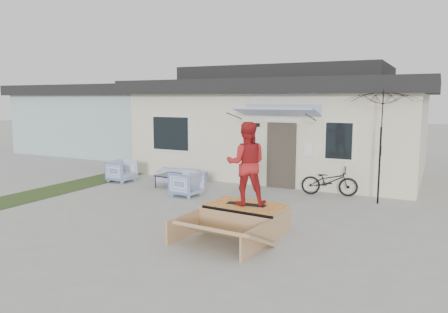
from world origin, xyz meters
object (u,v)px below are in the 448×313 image
at_px(patio_umbrella, 381,140).
at_px(skater, 246,162).
at_px(coffee_table, 171,181).
at_px(skateboard, 246,204).
at_px(bicycle, 330,178).
at_px(loveseat, 181,172).
at_px(armchair_right, 186,182).
at_px(armchair_left, 122,170).
at_px(skate_ramp, 245,218).

bearing_deg(patio_umbrella, skater, -120.98).
xyz_separation_m(coffee_table, skateboard, (4.03, -3.10, 0.38)).
relative_size(bicycle, skateboard, 1.89).
bearing_deg(skater, coffee_table, -61.14).
bearing_deg(skater, loveseat, -66.98).
height_order(skateboard, skater, skater).
relative_size(coffee_table, skater, 0.45).
bearing_deg(armchair_right, patio_umbrella, 111.07).
distance_m(armchair_right, coffee_table, 1.41).
relative_size(coffee_table, skateboard, 0.94).
xyz_separation_m(coffee_table, bicycle, (4.88, 1.08, 0.32)).
bearing_deg(patio_umbrella, coffee_table, -173.86).
bearing_deg(armchair_right, bicycle, 121.83).
xyz_separation_m(loveseat, skateboard, (4.21, -3.98, 0.24)).
xyz_separation_m(armchair_left, patio_umbrella, (8.31, 0.72, 1.34)).
relative_size(loveseat, armchair_right, 2.15).
relative_size(loveseat, skate_ramp, 0.78).
xyz_separation_m(armchair_right, patio_umbrella, (5.20, 1.54, 1.35)).
relative_size(armchair_left, armchair_right, 1.02).
height_order(armchair_left, skater, skater).
bearing_deg(bicycle, skate_ramp, 156.01).
height_order(armchair_left, patio_umbrella, patio_umbrella).
bearing_deg(loveseat, skateboard, 127.81).
bearing_deg(skate_ramp, skateboard, 90.00).
height_order(bicycle, skater, skater).
distance_m(armchair_right, skater, 3.85).
xyz_separation_m(armchair_left, armchair_right, (3.11, -0.82, -0.01)).
relative_size(armchair_left, skater, 0.46).
distance_m(coffee_table, patio_umbrella, 6.52).
height_order(armchair_left, bicycle, bicycle).
xyz_separation_m(armchair_right, skateboard, (2.93, -2.24, 0.18)).
bearing_deg(coffee_table, bicycle, 12.53).
xyz_separation_m(armchair_right, skater, (2.93, -2.24, 1.10)).
bearing_deg(skater, armchair_right, -60.98).
distance_m(coffee_table, skater, 5.25).
height_order(bicycle, skateboard, bicycle).
distance_m(armchair_left, skate_ramp, 6.79).
relative_size(coffee_table, bicycle, 0.50).
xyz_separation_m(coffee_table, skater, (4.03, -3.10, 1.30)).
bearing_deg(coffee_table, loveseat, 101.45).
distance_m(loveseat, patio_umbrella, 6.64).
relative_size(armchair_left, bicycle, 0.50).
relative_size(loveseat, bicycle, 1.05).
relative_size(skate_ramp, skater, 1.23).
bearing_deg(skate_ramp, armchair_left, 157.66).
bearing_deg(coffee_table, skate_ramp, -38.04).
xyz_separation_m(skate_ramp, skateboard, (0.00, 0.06, 0.30)).
bearing_deg(loveseat, armchair_right, 117.54).
height_order(coffee_table, skateboard, skateboard).
height_order(coffee_table, skater, skater).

